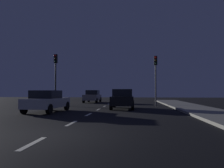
% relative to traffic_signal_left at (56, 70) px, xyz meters
% --- Properties ---
extents(ground_plane, '(80.00, 80.00, 0.00)m').
position_rel_traffic_signal_left_xyz_m(ground_plane, '(5.21, -8.11, -3.65)').
color(ground_plane, black).
extents(sidewalk_curb_right, '(3.00, 40.00, 0.15)m').
position_rel_traffic_signal_left_xyz_m(sidewalk_curb_right, '(12.71, -8.11, -3.57)').
color(sidewalk_curb_right, gray).
rests_on(sidewalk_curb_right, ground_plane).
extents(lane_stripe_nearest, '(0.16, 1.60, 0.01)m').
position_rel_traffic_signal_left_xyz_m(lane_stripe_nearest, '(5.21, -16.31, -3.64)').
color(lane_stripe_nearest, silver).
rests_on(lane_stripe_nearest, ground_plane).
extents(lane_stripe_second, '(0.16, 1.60, 0.01)m').
position_rel_traffic_signal_left_xyz_m(lane_stripe_second, '(5.21, -12.51, -3.64)').
color(lane_stripe_second, silver).
rests_on(lane_stripe_second, ground_plane).
extents(lane_stripe_third, '(0.16, 1.60, 0.01)m').
position_rel_traffic_signal_left_xyz_m(lane_stripe_third, '(5.21, -8.71, -3.64)').
color(lane_stripe_third, silver).
rests_on(lane_stripe_third, ground_plane).
extents(lane_stripe_fourth, '(0.16, 1.60, 0.01)m').
position_rel_traffic_signal_left_xyz_m(lane_stripe_fourth, '(5.21, -4.91, -3.64)').
color(lane_stripe_fourth, silver).
rests_on(lane_stripe_fourth, ground_plane).
extents(lane_stripe_fifth, '(0.16, 1.60, 0.01)m').
position_rel_traffic_signal_left_xyz_m(lane_stripe_fifth, '(5.21, -1.11, -3.64)').
color(lane_stripe_fifth, silver).
rests_on(lane_stripe_fifth, ground_plane).
extents(lane_stripe_sixth, '(0.16, 1.60, 0.01)m').
position_rel_traffic_signal_left_xyz_m(lane_stripe_sixth, '(5.21, 2.69, -3.64)').
color(lane_stripe_sixth, silver).
rests_on(lane_stripe_sixth, ground_plane).
extents(traffic_signal_left, '(0.32, 0.38, 5.23)m').
position_rel_traffic_signal_left_xyz_m(traffic_signal_left, '(0.00, 0.00, 0.00)').
color(traffic_signal_left, black).
rests_on(traffic_signal_left, ground_plane).
extents(traffic_signal_right, '(0.32, 0.38, 4.91)m').
position_rel_traffic_signal_left_xyz_m(traffic_signal_right, '(10.14, -0.00, -0.21)').
color(traffic_signal_right, '#4C4C51').
rests_on(traffic_signal_right, ground_plane).
extents(car_stopped_ahead, '(1.86, 3.92, 1.59)m').
position_rel_traffic_signal_left_xyz_m(car_stopped_ahead, '(7.08, -4.01, -2.85)').
color(car_stopped_ahead, black).
rests_on(car_stopped_ahead, ground_plane).
extents(car_adjacent_lane, '(2.08, 4.30, 1.48)m').
position_rel_traffic_signal_left_xyz_m(car_adjacent_lane, '(2.03, -7.31, -2.89)').
color(car_adjacent_lane, silver).
rests_on(car_adjacent_lane, ground_plane).
extents(car_oncoming_far, '(1.85, 4.13, 1.58)m').
position_rel_traffic_signal_left_xyz_m(car_oncoming_far, '(2.71, 6.21, -2.85)').
color(car_oncoming_far, gray).
rests_on(car_oncoming_far, ground_plane).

